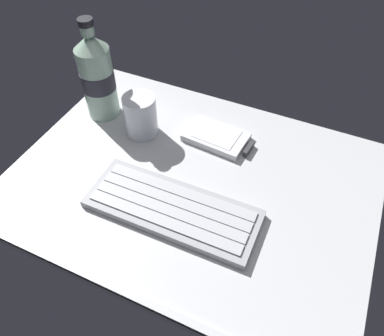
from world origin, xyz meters
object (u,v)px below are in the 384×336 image
at_px(handheld_device, 219,138).
at_px(juice_cup, 141,117).
at_px(water_bottle, 97,76).
at_px(keyboard, 170,207).

relative_size(handheld_device, juice_cup, 1.55).
xyz_separation_m(handheld_device, water_bottle, (-0.25, -0.02, 0.08)).
bearing_deg(handheld_device, keyboard, -93.31).
bearing_deg(juice_cup, handheld_device, 15.57).
xyz_separation_m(keyboard, water_bottle, (-0.24, 0.17, 0.08)).
xyz_separation_m(keyboard, handheld_device, (0.01, 0.19, -0.00)).
height_order(juice_cup, water_bottle, water_bottle).
bearing_deg(keyboard, handheld_device, 86.69).
bearing_deg(water_bottle, handheld_device, 4.82).
height_order(handheld_device, water_bottle, water_bottle).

